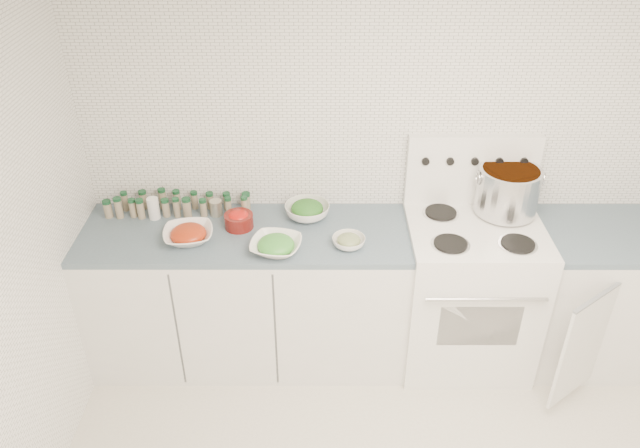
{
  "coord_description": "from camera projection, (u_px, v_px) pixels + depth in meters",
  "views": [
    {
      "loc": [
        -0.4,
        -1.74,
        2.82
      ],
      "look_at": [
        -0.4,
        1.14,
        0.98
      ],
      "focal_mm": 35.0,
      "sensor_mm": 36.0,
      "label": 1
    }
  ],
  "objects": [
    {
      "name": "bowl_broccoli",
      "position": [
        307.0,
        210.0,
        3.61
      ],
      "size": [
        0.31,
        0.31,
        0.1
      ],
      "color": "white",
      "rests_on": "counter_left"
    },
    {
      "name": "tin_can",
      "position": [
        216.0,
        208.0,
        3.63
      ],
      "size": [
        0.09,
        0.09,
        0.09
      ],
      "primitive_type": "cylinder",
      "rotation": [
        0.0,
        0.0,
        -0.37
      ],
      "color": "#B6AF9A",
      "rests_on": "counter_left"
    },
    {
      "name": "salt_canister",
      "position": [
        154.0,
        208.0,
        3.59
      ],
      "size": [
        0.07,
        0.07,
        0.13
      ],
      "primitive_type": "cylinder",
      "rotation": [
        0.0,
        0.0,
        0.12
      ],
      "color": "white",
      "rests_on": "counter_left"
    },
    {
      "name": "stove",
      "position": [
        467.0,
        289.0,
        3.71
      ],
      "size": [
        0.76,
        0.7,
        1.36
      ],
      "color": "white",
      "rests_on": "ground"
    },
    {
      "name": "room_walls",
      "position": [
        436.0,
        262.0,
        2.14
      ],
      "size": [
        3.54,
        3.04,
        2.52
      ],
      "color": "white",
      "rests_on": "ground"
    },
    {
      "name": "bowl_pepper",
      "position": [
        239.0,
        220.0,
        3.52
      ],
      "size": [
        0.16,
        0.16,
        0.1
      ],
      "color": "#5D140F",
      "rests_on": "counter_left"
    },
    {
      "name": "counter_left",
      "position": [
        249.0,
        294.0,
        3.74
      ],
      "size": [
        1.85,
        0.62,
        0.9
      ],
      "color": "white",
      "rests_on": "ground"
    },
    {
      "name": "bowl_zucchini",
      "position": [
        349.0,
        241.0,
        3.36
      ],
      "size": [
        0.21,
        0.21,
        0.07
      ],
      "color": "white",
      "rests_on": "counter_left"
    },
    {
      "name": "bowl_tomato",
      "position": [
        188.0,
        234.0,
        3.41
      ],
      "size": [
        0.31,
        0.31,
        0.09
      ],
      "color": "white",
      "rests_on": "counter_left"
    },
    {
      "name": "stock_pot",
      "position": [
        508.0,
        189.0,
        3.53
      ],
      "size": [
        0.37,
        0.35,
        0.27
      ],
      "rotation": [
        0.0,
        0.0,
        -0.34
      ],
      "color": "silver",
      "rests_on": "stove"
    },
    {
      "name": "spice_cluster",
      "position": [
        175.0,
        204.0,
        3.64
      ],
      "size": [
        0.84,
        0.16,
        0.14
      ],
      "color": "gray",
      "rests_on": "counter_left"
    },
    {
      "name": "counter_right",
      "position": [
        603.0,
        295.0,
        3.74
      ],
      "size": [
        0.89,
        0.87,
        0.9
      ],
      "color": "white",
      "rests_on": "ground"
    },
    {
      "name": "bowl_snowpea",
      "position": [
        276.0,
        245.0,
        3.32
      ],
      "size": [
        0.32,
        0.32,
        0.09
      ],
      "color": "white",
      "rests_on": "counter_left"
    }
  ]
}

